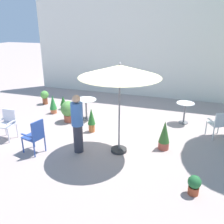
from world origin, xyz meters
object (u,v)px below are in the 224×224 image
Objects in this scene: patio_chair_1 at (7,122)px; potted_plant_6 at (45,96)px; patio_chair_0 at (219,123)px; potted_plant_0 at (164,135)px; standing_person at (77,123)px; patio_umbrella_0 at (120,72)px; potted_plant_5 at (69,110)px; cafe_table_1 at (185,109)px; cafe_table_0 at (86,105)px; patio_chair_2 at (35,135)px; potted_plant_1 at (194,184)px; potted_plant_4 at (91,119)px; potted_plant_3 at (53,104)px; potted_plant_2 at (63,102)px.

potted_plant_6 is (-0.82, 3.21, -0.18)m from patio_chair_1.
patio_chair_0 is 1.93m from potted_plant_0.
standing_person is (-3.71, -2.11, 0.33)m from patio_chair_0.
potted_plant_5 is (-2.35, 1.49, -1.80)m from patio_umbrella_0.
cafe_table_1 is 4.13m from potted_plant_5.
potted_plant_6 is at bearing 177.59° from cafe_table_1.
cafe_table_1 is at bearing 78.27° from potted_plant_0.
patio_chair_2 is at bearing -96.16° from cafe_table_0.
cafe_table_1 is at bearing 138.86° from patio_chair_0.
potted_plant_6 is (-5.90, 0.25, -0.16)m from cafe_table_1.
patio_chair_2 reaches higher than potted_plant_5.
patio_umbrella_0 is 3.07m from potted_plant_1.
patio_umbrella_0 is at bearing -146.38° from patio_chair_0.
cafe_table_1 is 3.90m from potted_plant_1.
cafe_table_0 is at bearing 83.84° from patio_chair_2.
patio_chair_2 is at bearing -151.83° from patio_chair_0.
patio_chair_0 is at bearing 11.85° from potted_plant_4.
patio_chair_0 reaches higher than cafe_table_1.
patio_chair_2 reaches higher than patio_chair_0.
standing_person is at bearing -55.03° from potted_plant_5.
standing_person reaches higher than cafe_table_0.
potted_plant_6 is at bearing 156.42° from potted_plant_0.
patio_chair_0 is 0.53× the size of standing_person.
potted_plant_4 is (-2.39, 0.41, 0.01)m from potted_plant_0.
potted_plant_6 is at bearing 147.30° from potted_plant_4.
patio_umbrella_0 reaches higher than potted_plant_4.
patio_chair_2 is at bearing -59.68° from potted_plant_6.
patio_umbrella_0 is 3.26× the size of cafe_table_1.
cafe_table_0 reaches higher than potted_plant_6.
potted_plant_0 reaches higher than potted_plant_3.
potted_plant_5 is at bearing 147.69° from patio_umbrella_0.
patio_chair_1 is 3.32m from potted_plant_6.
potted_plant_6 is (-3.07, 1.97, -0.08)m from potted_plant_4.
potted_plant_1 is 6.42m from potted_plant_2.
patio_chair_1 reaches higher than potted_plant_2.
cafe_table_0 is (-1.84, 1.88, -1.69)m from patio_umbrella_0.
patio_umbrella_0 is 1.78m from standing_person.
potted_plant_1 is 5.11m from potted_plant_5.
patio_chair_1 is 1.12× the size of potted_plant_4.
patio_umbrella_0 is 5.62× the size of potted_plant_1.
potted_plant_5 is at bearing -142.42° from cafe_table_0.
potted_plant_4 is at bearing 142.36° from patio_umbrella_0.
potted_plant_3 is 2.38m from potted_plant_4.
patio_chair_0 is at bearing -8.00° from potted_plant_2.
standing_person is (2.42, -0.06, 0.31)m from patio_chair_1.
patio_chair_1 is 1.19× the size of potted_plant_5.
potted_plant_4 is 1.37m from standing_person.
potted_plant_2 is 2.56m from potted_plant_4.
potted_plant_4 reaches higher than potted_plant_6.
patio_chair_1 is 2.35m from potted_plant_3.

